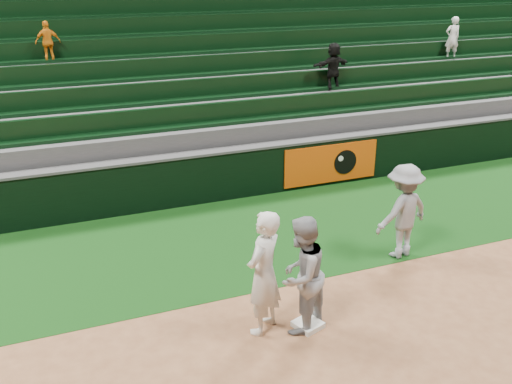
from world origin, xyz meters
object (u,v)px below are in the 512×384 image
first_baseman (264,273)px  baserunner (301,275)px  first_base (308,324)px  base_coach (403,211)px

first_baseman → baserunner: (0.55, -0.17, -0.06)m
first_base → first_baseman: (-0.68, 0.21, 0.97)m
first_baseman → baserunner: 0.58m
first_base → first_baseman: bearing=163.0°
first_base → first_baseman: size_ratio=0.20×
first_base → base_coach: bearing=28.7°
baserunner → base_coach: 3.21m
baserunner → base_coach: baserunner is taller
base_coach → first_base: bearing=17.2°
first_base → baserunner: bearing=164.9°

